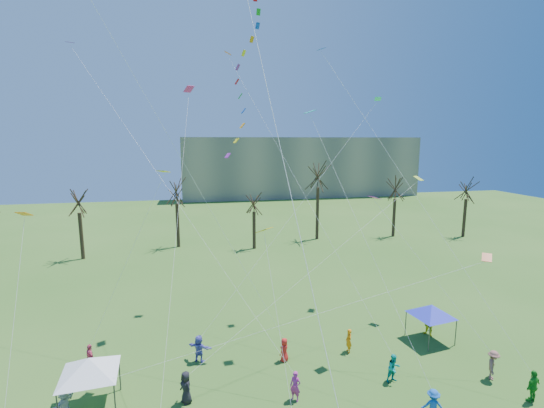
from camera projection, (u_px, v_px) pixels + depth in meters
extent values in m
cube|color=gray|center=(300.00, 167.00, 98.93)|extent=(60.00, 14.00, 15.00)
cylinder|color=black|center=(81.00, 236.00, 45.60)|extent=(0.44, 0.44, 5.70)
cylinder|color=black|center=(178.00, 226.00, 50.82)|extent=(0.44, 0.44, 5.89)
cylinder|color=black|center=(254.00, 230.00, 50.09)|extent=(0.44, 0.44, 4.97)
cylinder|color=black|center=(317.00, 213.00, 54.77)|extent=(0.44, 0.44, 7.59)
cylinder|color=black|center=(394.00, 218.00, 56.52)|extent=(0.44, 0.44, 5.67)
cylinder|color=black|center=(464.00, 218.00, 56.31)|extent=(0.44, 0.44, 5.68)
cylinder|color=white|center=(293.00, 203.00, 15.37)|extent=(0.02, 0.02, 22.46)
cylinder|color=#3F3F44|center=(115.00, 403.00, 19.24)|extent=(0.08, 0.08, 2.10)
cylinder|color=#3F3F44|center=(69.00, 381.00, 20.94)|extent=(0.08, 0.08, 2.10)
cylinder|color=#3F3F44|center=(120.00, 373.00, 21.69)|extent=(0.08, 0.08, 2.10)
pyramid|color=white|center=(89.00, 366.00, 19.84)|extent=(3.99, 3.99, 0.90)
cylinder|color=#3F3F44|center=(429.00, 339.00, 25.66)|extent=(0.07, 0.07, 1.90)
cylinder|color=#3F3F44|center=(456.00, 333.00, 26.46)|extent=(0.07, 0.07, 1.90)
cylinder|color=#3F3F44|center=(406.00, 323.00, 27.84)|extent=(0.07, 0.07, 1.90)
cylinder|color=#3F3F44|center=(431.00, 318.00, 28.64)|extent=(0.07, 0.07, 1.90)
pyramid|color=#2932CD|center=(431.00, 310.00, 26.92)|extent=(3.58, 3.58, 0.81)
imported|color=blue|center=(433.00, 406.00, 19.28)|extent=(1.28, 0.98, 1.75)
imported|color=#1E8D21|center=(533.00, 386.00, 20.75)|extent=(1.16, 0.73, 1.85)
imported|color=silver|center=(64.00, 405.00, 19.35)|extent=(1.12, 1.72, 1.77)
imported|color=black|center=(186.00, 387.00, 20.68)|extent=(0.93, 1.05, 1.80)
imported|color=#AC2B82|center=(295.00, 386.00, 20.85)|extent=(0.74, 0.70, 1.70)
imported|color=#0A988E|center=(394.00, 368.00, 22.48)|extent=(0.93, 0.78, 1.72)
imported|color=#8B584C|center=(493.00, 365.00, 22.71)|extent=(1.30, 1.31, 1.81)
imported|color=#E14B71|center=(90.00, 358.00, 23.54)|extent=(0.92, 1.10, 1.75)
imported|color=#5856BC|center=(199.00, 349.00, 24.54)|extent=(1.70, 1.30, 1.79)
imported|color=red|center=(284.00, 350.00, 24.62)|extent=(0.89, 0.88, 1.56)
imported|color=orange|center=(349.00, 341.00, 25.64)|extent=(0.40, 0.60, 1.63)
imported|color=yellow|center=(429.00, 324.00, 27.77)|extent=(1.03, 1.10, 1.81)
cube|color=orange|center=(24.00, 214.00, 17.01)|extent=(0.57, 0.67, 0.28)
cylinder|color=white|center=(12.00, 340.00, 15.51)|extent=(0.01, 0.01, 10.42)
cube|color=#CF2299|center=(189.00, 89.00, 27.87)|extent=(0.86, 0.90, 0.42)
cylinder|color=white|center=(178.00, 219.00, 22.45)|extent=(0.01, 0.01, 21.36)
cube|color=yellow|center=(264.00, 230.00, 19.16)|extent=(0.88, 0.90, 0.33)
cylinder|color=white|center=(279.00, 330.00, 17.63)|extent=(0.01, 0.01, 9.35)
cube|color=#1AC9B7|center=(310.00, 112.00, 25.45)|extent=(0.77, 0.64, 0.25)
cylinder|color=white|center=(363.00, 235.00, 22.33)|extent=(0.01, 0.01, 17.84)
cube|color=blue|center=(321.00, 49.00, 30.65)|extent=(0.68, 0.57, 0.24)
cylinder|color=white|center=(407.00, 182.00, 25.67)|extent=(0.01, 0.01, 26.13)
cube|color=#C14618|center=(487.00, 257.00, 20.21)|extent=(0.73, 0.74, 0.34)
cylinder|color=white|center=(280.00, 326.00, 19.74)|extent=(0.01, 0.01, 23.14)
cube|color=#BADC33|center=(418.00, 178.00, 30.21)|extent=(0.78, 0.83, 0.34)
cylinder|color=white|center=(324.00, 260.00, 25.42)|extent=(0.01, 0.01, 22.15)
cube|color=purple|center=(70.00, 42.00, 28.59)|extent=(0.81, 0.90, 0.19)
cylinder|color=white|center=(165.00, 184.00, 24.68)|extent=(0.01, 0.01, 28.25)
cube|color=orange|center=(228.00, 53.00, 32.25)|extent=(0.64, 0.57, 0.32)
cylinder|color=white|center=(296.00, 180.00, 27.33)|extent=(0.01, 0.01, 26.38)
cube|color=#F428B9|center=(375.00, 197.00, 24.34)|extent=(0.88, 0.80, 0.24)
cylinder|color=white|center=(432.00, 275.00, 23.50)|extent=(0.01, 0.01, 11.60)
cube|color=yellow|center=(164.00, 171.00, 21.98)|extent=(0.78, 0.86, 0.17)
cylinder|color=white|center=(125.00, 264.00, 22.73)|extent=(0.01, 0.01, 11.87)
cube|color=#1BD1C3|center=(378.00, 99.00, 33.07)|extent=(0.77, 0.85, 0.28)
cylinder|color=white|center=(302.00, 203.00, 28.77)|extent=(0.01, 0.01, 24.25)
cylinder|color=white|center=(199.00, 190.00, 19.65)|extent=(0.01, 0.01, 23.23)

